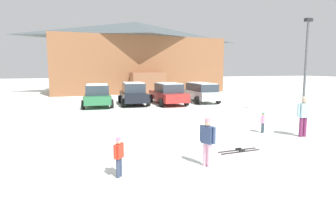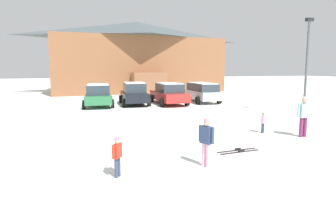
# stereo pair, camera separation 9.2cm
# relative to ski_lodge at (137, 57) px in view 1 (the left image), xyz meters

# --- Properties ---
(ski_lodge) EXTENTS (20.71, 11.26, 8.56)m
(ski_lodge) POSITION_rel_ski_lodge_xyz_m (0.00, 0.00, 0.00)
(ski_lodge) COLOR brown
(ski_lodge) RESTS_ON ground
(parked_green_coupe) EXTENTS (2.30, 4.11, 1.68)m
(parked_green_coupe) POSITION_rel_ski_lodge_xyz_m (-5.43, -12.78, -3.49)
(parked_green_coupe) COLOR #2B7043
(parked_green_coupe) RESTS_ON ground
(parked_black_sedan) EXTENTS (2.24, 4.11, 1.76)m
(parked_black_sedan) POSITION_rel_ski_lodge_xyz_m (-2.70, -12.61, -3.46)
(parked_black_sedan) COLOR black
(parked_black_sedan) RESTS_ON ground
(parked_red_sedan) EXTENTS (2.33, 4.74, 1.69)m
(parked_red_sedan) POSITION_rel_ski_lodge_xyz_m (0.00, -13.08, -3.48)
(parked_red_sedan) COLOR #B12926
(parked_red_sedan) RESTS_ON ground
(parked_silver_wagon) EXTENTS (2.11, 4.37, 1.63)m
(parked_silver_wagon) POSITION_rel_ski_lodge_xyz_m (3.05, -12.69, -3.45)
(parked_silver_wagon) COLOR silver
(parked_silver_wagon) RESTS_ON ground
(skier_teen_in_navy_coat) EXTENTS (0.34, 0.47, 1.41)m
(skier_teen_in_navy_coat) POSITION_rel_ski_lodge_xyz_m (-2.96, -26.29, -3.53)
(skier_teen_in_navy_coat) COLOR #EAA9C5
(skier_teen_in_navy_coat) RESTS_ON ground
(skier_child_in_pink_snowsuit) EXTENTS (0.31, 0.21, 0.89)m
(skier_child_in_pink_snowsuit) POSITION_rel_ski_lodge_xyz_m (1.15, -23.37, -3.82)
(skier_child_in_pink_snowsuit) COLOR #2D3C4A
(skier_child_in_pink_snowsuit) RESTS_ON ground
(skier_adult_in_blue_parka) EXTENTS (0.62, 0.27, 1.67)m
(skier_adult_in_blue_parka) POSITION_rel_ski_lodge_xyz_m (2.29, -24.43, -3.39)
(skier_adult_in_blue_parka) COLOR #742954
(skier_adult_in_blue_parka) RESTS_ON ground
(skier_child_in_red_jacket) EXTENTS (0.28, 0.31, 1.05)m
(skier_child_in_red_jacket) POSITION_rel_ski_lodge_xyz_m (-5.47, -26.28, -3.74)
(skier_child_in_red_jacket) COLOR #353F5A
(skier_child_in_red_jacket) RESTS_ON ground
(pair_of_skis) EXTENTS (1.51, 0.36, 0.08)m
(pair_of_skis) POSITION_rel_ski_lodge_xyz_m (-1.29, -25.35, -4.31)
(pair_of_skis) COLOR #2C2226
(pair_of_skis) RESTS_ON ground
(lamp_post) EXTENTS (0.44, 0.24, 5.74)m
(lamp_post) POSITION_rel_ski_lodge_xyz_m (6.35, -20.32, -1.11)
(lamp_post) COLOR #515459
(lamp_post) RESTS_ON ground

